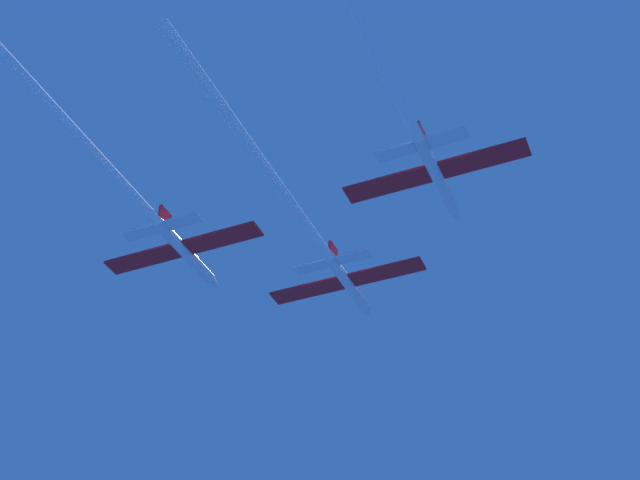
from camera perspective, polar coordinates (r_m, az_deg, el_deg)
jet_lead at (r=83.51m, az=-1.03°, el=1.18°), size 16.23×43.56×2.69m
jet_left_wing at (r=79.86m, az=-12.66°, el=3.82°), size 16.23×44.62×2.69m
jet_right_wing at (r=70.64m, az=4.60°, el=9.68°), size 16.23×44.14×2.69m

